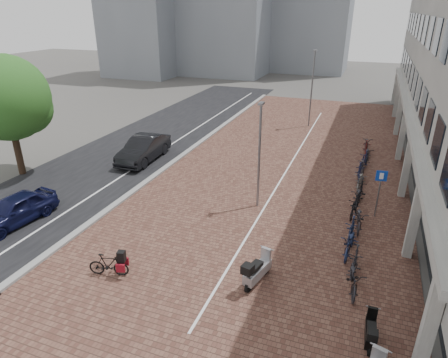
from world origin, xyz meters
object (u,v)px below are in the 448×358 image
hero_bike (108,264)px  scooter_front (257,269)px  car_navy (14,210)px  parking_sign (380,186)px  car_dark (144,149)px  scooter_mid (371,330)px

hero_bike → scooter_front: size_ratio=0.91×
car_navy → scooter_front: size_ratio=2.31×
parking_sign → car_dark: bearing=161.1°
scooter_mid → parking_sign: (-0.00, 8.37, 1.17)m
car_navy → scooter_front: car_navy is taller
scooter_front → parking_sign: 8.00m
car_dark → parking_sign: parking_sign is taller
scooter_front → parking_sign: (4.00, 6.85, 1.04)m
scooter_mid → scooter_front: bearing=158.3°
parking_sign → car_navy: bearing=-165.6°
hero_bike → scooter_mid: 9.42m
scooter_front → scooter_mid: size_ratio=1.26×
scooter_front → scooter_mid: (4.00, -1.52, -0.13)m
car_dark → hero_bike: (5.24, -11.19, -0.32)m
scooter_mid → hero_bike: bearing=179.3°
hero_bike → scooter_front: bearing=-88.8°
car_navy → hero_bike: 6.78m
car_navy → hero_bike: (6.54, -1.78, -0.21)m
scooter_mid → parking_sign: 8.45m
car_dark → scooter_front: size_ratio=2.76×
hero_bike → parking_sign: bearing=-63.1°
car_dark → scooter_front: 14.38m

